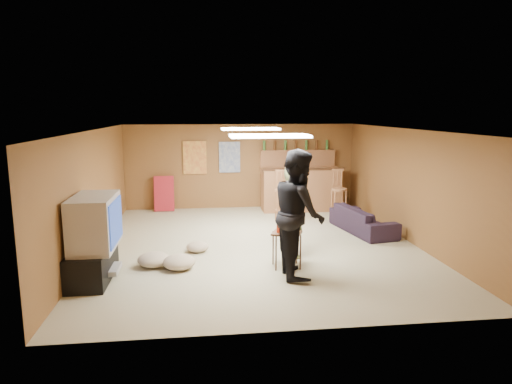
{
  "coord_description": "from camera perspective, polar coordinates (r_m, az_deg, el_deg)",
  "views": [
    {
      "loc": [
        -1.04,
        -8.4,
        2.55
      ],
      "look_at": [
        0.0,
        0.2,
        1.0
      ],
      "focal_mm": 32.0,
      "sensor_mm": 36.0,
      "label": 1
    }
  ],
  "objects": [
    {
      "name": "ceiling_panel_back",
      "position": [
        9.66,
        -0.72,
        7.9
      ],
      "size": [
        1.2,
        0.6,
        0.04
      ],
      "primitive_type": "cube",
      "color": "white",
      "rests_on": "ceiling"
    },
    {
      "name": "tv_screen",
      "position": [
        7.21,
        -17.12,
        -3.55
      ],
      "size": [
        0.02,
        0.95,
        0.65
      ],
      "primitive_type": "cube",
      "color": "navy",
      "rests_on": "tv_body"
    },
    {
      "name": "poster_right",
      "position": [
        11.94,
        -3.32,
        4.37
      ],
      "size": [
        0.55,
        0.03,
        0.8
      ],
      "primitive_type": "cube",
      "color": "#334C99",
      "rests_on": "wall_back"
    },
    {
      "name": "bar_shelf",
      "position": [
        12.11,
        5.25,
        5.14
      ],
      "size": [
        2.0,
        0.18,
        0.05
      ],
      "primitive_type": "cube",
      "color": "#955C36",
      "rests_on": "bar_backing"
    },
    {
      "name": "tray_table",
      "position": [
        7.57,
        3.84,
        -7.21
      ],
      "size": [
        0.56,
        0.51,
        0.59
      ],
      "primitive_type": "cube",
      "rotation": [
        0.0,
        0.0,
        -0.4
      ],
      "color": "#392112",
      "rests_on": "ground"
    },
    {
      "name": "wall_back",
      "position": [
        12.03,
        -1.9,
        3.22
      ],
      "size": [
        6.0,
        0.02,
        2.2
      ],
      "primitive_type": "cube",
      "color": "brown",
      "rests_on": "ground"
    },
    {
      "name": "sofa",
      "position": [
        9.98,
        13.21,
        -3.38
      ],
      "size": [
        1.0,
        1.89,
        0.53
      ],
      "primitive_type": "imported",
      "rotation": [
        0.0,
        0.0,
        1.74
      ],
      "color": "black",
      "rests_on": "ground"
    },
    {
      "name": "cushion_far",
      "position": [
        7.82,
        -12.68,
        -8.23
      ],
      "size": [
        0.7,
        0.7,
        0.24
      ],
      "primitive_type": "ellipsoid",
      "rotation": [
        0.0,
        0.0,
        0.43
      ],
      "color": "tan",
      "rests_on": "ground"
    },
    {
      "name": "folding_chair_stack",
      "position": [
        11.92,
        -11.41,
        -0.2
      ],
      "size": [
        0.5,
        0.26,
        0.91
      ],
      "primitive_type": "cube",
      "rotation": [
        -0.14,
        0.0,
        0.0
      ],
      "color": "red",
      "rests_on": "ground"
    },
    {
      "name": "bar_stool_right",
      "position": [
        10.93,
        10.33,
        -0.52
      ],
      "size": [
        0.39,
        0.39,
        1.11
      ],
      "primitive_type": null,
      "rotation": [
        0.0,
        0.0,
        -0.1
      ],
      "color": "#955C36",
      "rests_on": "ground"
    },
    {
      "name": "person_olive",
      "position": [
        8.0,
        4.64,
        -2.46
      ],
      "size": [
        0.54,
        0.68,
        1.62
      ],
      "primitive_type": "imported",
      "rotation": [
        0.0,
        0.0,
        1.87
      ],
      "color": "#525A34",
      "rests_on": "ground"
    },
    {
      "name": "wall_right",
      "position": [
        9.43,
        18.57,
        0.77
      ],
      "size": [
        0.02,
        7.0,
        2.2
      ],
      "primitive_type": "cube",
      "color": "brown",
      "rests_on": "ground"
    },
    {
      "name": "bar_stool_left",
      "position": [
        10.63,
        3.3,
        -0.63
      ],
      "size": [
        0.42,
        0.42,
        1.13
      ],
      "primitive_type": null,
      "rotation": [
        0.0,
        0.0,
        0.21
      ],
      "color": "#955C36",
      "rests_on": "ground"
    },
    {
      "name": "bottle_row",
      "position": [
        12.07,
        5.0,
        5.86
      ],
      "size": [
        1.76,
        0.08,
        0.26
      ],
      "primitive_type": null,
      "color": "#3F7233",
      "rests_on": "bar_shelf"
    },
    {
      "name": "ceiling",
      "position": [
        8.47,
        0.16,
        7.78
      ],
      "size": [
        6.0,
        7.0,
        0.02
      ],
      "primitive_type": "cube",
      "color": "silver",
      "rests_on": "ground"
    },
    {
      "name": "dvd_box",
      "position": [
        7.45,
        -18.05,
        -9.18
      ],
      "size": [
        0.35,
        0.5,
        0.08
      ],
      "primitive_type": "cube",
      "color": "#B2B2B7",
      "rests_on": "tv_stand"
    },
    {
      "name": "cup_blue",
      "position": [
        7.57,
        4.67,
        -4.44
      ],
      "size": [
        0.11,
        0.11,
        0.11
      ],
      "primitive_type": "cylinder",
      "rotation": [
        0.0,
        0.0,
        -0.35
      ],
      "color": "#16459D",
      "rests_on": "tray_table"
    },
    {
      "name": "bar_lip",
      "position": [
        11.47,
        5.95,
        2.84
      ],
      "size": [
        2.1,
        0.12,
        0.05
      ],
      "primitive_type": "cube",
      "color": "#392112",
      "rests_on": "bar_counter"
    },
    {
      "name": "cushion_near_tv",
      "position": [
        7.62,
        -9.59,
        -8.62
      ],
      "size": [
        0.62,
        0.62,
        0.24
      ],
      "primitive_type": "ellipsoid",
      "rotation": [
        0.0,
        0.0,
        0.2
      ],
      "color": "tan",
      "rests_on": "ground"
    },
    {
      "name": "cushion_mid",
      "position": [
        8.48,
        -7.34,
        -6.8
      ],
      "size": [
        0.51,
        0.51,
        0.18
      ],
      "primitive_type": "ellipsoid",
      "rotation": [
        0.0,
        0.0,
        0.32
      ],
      "color": "tan",
      "rests_on": "ground"
    },
    {
      "name": "bar_backing",
      "position": [
        12.16,
        5.21,
        3.74
      ],
      "size": [
        2.0,
        0.14,
        0.6
      ],
      "primitive_type": "cube",
      "color": "#955C36",
      "rests_on": "bar_counter"
    },
    {
      "name": "ceiling_panel_front",
      "position": [
        6.98,
        1.69,
        7.02
      ],
      "size": [
        1.2,
        0.6,
        0.04
      ],
      "primitive_type": "cube",
      "color": "white",
      "rests_on": "ceiling"
    },
    {
      "name": "person_black",
      "position": [
        7.06,
        5.34,
        -2.66
      ],
      "size": [
        0.76,
        0.97,
        1.98
      ],
      "primitive_type": "imported",
      "rotation": [
        0.0,
        0.0,
        1.58
      ],
      "color": "black",
      "rests_on": "ground"
    },
    {
      "name": "cup_red_near",
      "position": [
        7.47,
        2.9,
        -4.63
      ],
      "size": [
        0.1,
        0.1,
        0.11
      ],
      "primitive_type": "cylinder",
      "rotation": [
        0.0,
        0.0,
        -0.24
      ],
      "color": "#B9270C",
      "rests_on": "tray_table"
    },
    {
      "name": "bar_counter",
      "position": [
        11.8,
        5.63,
        0.34
      ],
      "size": [
        2.0,
        0.6,
        1.1
      ],
      "primitive_type": "cube",
      "color": "#955C36",
      "rests_on": "ground"
    },
    {
      "name": "wall_front",
      "position": [
        5.21,
        4.93,
        -6.05
      ],
      "size": [
        6.0,
        0.02,
        2.2
      ],
      "primitive_type": "cube",
      "color": "brown",
      "rests_on": "ground"
    },
    {
      "name": "tv_stand",
      "position": [
        7.46,
        -19.77,
        -8.43
      ],
      "size": [
        0.55,
        1.3,
        0.5
      ],
      "primitive_type": "cube",
      "color": "black",
      "rests_on": "ground"
    },
    {
      "name": "tv_body",
      "position": [
        7.27,
        -19.53,
        -3.57
      ],
      "size": [
        0.6,
        1.1,
        0.8
      ],
      "primitive_type": "cube",
      "color": "#B2B2B7",
      "rests_on": "tv_stand"
    },
    {
      "name": "poster_left",
      "position": [
        11.92,
        -7.66,
        4.28
      ],
      "size": [
        0.6,
        0.03,
        0.85
      ],
      "primitive_type": "cube",
      "color": "#BF3F26",
      "rests_on": "wall_back"
    },
    {
      "name": "wall_left",
      "position": [
        8.74,
        -19.75,
        -0.0
      ],
      "size": [
        0.02,
        7.0,
        2.2
      ],
      "primitive_type": "cube",
      "color": "brown",
      "rests_on": "ground"
    },
    {
      "name": "cup_red_far",
      "position": [
        7.41,
        4.58,
        -4.81
      ],
      "size": [
        0.08,
        0.08,
        0.1
      ],
      "primitive_type": "cylinder",
      "rotation": [
        0.0,
        0.0,
        -0.01
      ],
      "color": "#B9270C",
      "rests_on": "tray_table"
    },
    {
      "name": "ground",
      "position": [
        8.84,
        0.16,
        -6.62
      ],
      "size": [
        7.0,
        7.0,
        0.0
      ],
      "primitive_type": "plane",
      "color": "tan",
      "rests_on": "ground"
    }
  ]
}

